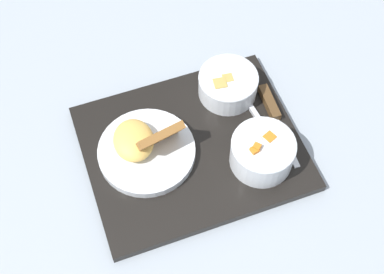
# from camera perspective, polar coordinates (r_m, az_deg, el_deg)

# --- Properties ---
(ground_plane) EXTENTS (4.00, 4.00, 0.00)m
(ground_plane) POSITION_cam_1_polar(r_m,az_deg,el_deg) (0.99, 0.00, -1.42)
(ground_plane) COLOR #99A3AD
(serving_tray) EXTENTS (0.42, 0.36, 0.02)m
(serving_tray) POSITION_cam_1_polar(r_m,az_deg,el_deg) (0.98, 0.00, -1.17)
(serving_tray) COLOR black
(serving_tray) RESTS_ON ground_plane
(bowl_salad) EXTENTS (0.11, 0.11, 0.07)m
(bowl_salad) POSITION_cam_1_polar(r_m,az_deg,el_deg) (0.93, 7.51, -1.51)
(bowl_salad) COLOR silver
(bowl_salad) RESTS_ON serving_tray
(bowl_soup) EXTENTS (0.11, 0.11, 0.05)m
(bowl_soup) POSITION_cam_1_polar(r_m,az_deg,el_deg) (1.02, 3.86, 5.69)
(bowl_soup) COLOR silver
(bowl_soup) RESTS_ON serving_tray
(plate_main) EXTENTS (0.17, 0.17, 0.08)m
(plate_main) POSITION_cam_1_polar(r_m,az_deg,el_deg) (0.95, -5.09, -0.94)
(plate_main) COLOR silver
(plate_main) RESTS_ON serving_tray
(knife) EXTENTS (0.03, 0.18, 0.02)m
(knife) POSITION_cam_1_polar(r_m,az_deg,el_deg) (1.02, 8.47, 3.12)
(knife) COLOR silver
(knife) RESTS_ON serving_tray
(spoon) EXTENTS (0.05, 0.13, 0.01)m
(spoon) POSITION_cam_1_polar(r_m,az_deg,el_deg) (0.99, 7.81, 0.88)
(spoon) COLOR silver
(spoon) RESTS_ON serving_tray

